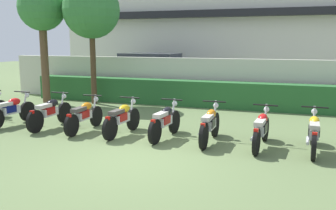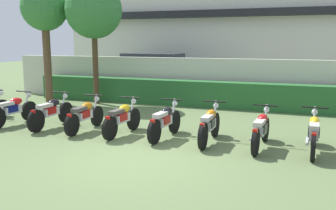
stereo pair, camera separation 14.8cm
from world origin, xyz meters
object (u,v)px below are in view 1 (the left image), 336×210
object	(u,v)px
motorcycle_in_row_5	(165,121)
motorcycle_in_row_7	(261,129)
motorcycle_in_row_6	(210,124)
motorcycle_in_row_3	(84,115)
parked_car	(153,73)
motorcycle_in_row_1	(11,110)
motorcycle_in_row_2	(50,112)
motorcycle_in_row_4	(122,118)
tree_near_inspector	(42,10)
motorcycle_in_row_8	(314,132)
tree_far_side	(91,11)

from	to	relation	value
motorcycle_in_row_5	motorcycle_in_row_7	distance (m)	2.41
motorcycle_in_row_6	motorcycle_in_row_7	distance (m)	1.24
motorcycle_in_row_3	motorcycle_in_row_6	world-z (taller)	motorcycle_in_row_6
parked_car	motorcycle_in_row_5	xyz separation A→B (m)	(3.50, -8.00, -0.48)
motorcycle_in_row_1	motorcycle_in_row_2	size ratio (longest dim) A/B	0.94
motorcycle_in_row_2	motorcycle_in_row_4	xyz separation A→B (m)	(2.33, -0.08, -0.01)
tree_near_inspector	motorcycle_in_row_8	xyz separation A→B (m)	(10.06, -3.76, -3.23)
motorcycle_in_row_5	motorcycle_in_row_8	xyz separation A→B (m)	(3.56, -0.01, -0.00)
tree_near_inspector	motorcycle_in_row_7	size ratio (longest dim) A/B	2.47
motorcycle_in_row_3	motorcycle_in_row_6	xyz separation A→B (m)	(3.55, 0.00, 0.01)
motorcycle_in_row_3	motorcycle_in_row_7	distance (m)	4.79
motorcycle_in_row_5	tree_far_side	bearing A→B (deg)	51.91
motorcycle_in_row_6	motorcycle_in_row_8	size ratio (longest dim) A/B	0.99
motorcycle_in_row_4	motorcycle_in_row_8	distance (m)	4.75
motorcycle_in_row_3	motorcycle_in_row_5	world-z (taller)	motorcycle_in_row_5
parked_car	motorcycle_in_row_3	bearing A→B (deg)	-78.82
motorcycle_in_row_7	motorcycle_in_row_3	bearing A→B (deg)	93.59
motorcycle_in_row_2	motorcycle_in_row_7	distance (m)	5.94
tree_far_side	motorcycle_in_row_2	size ratio (longest dim) A/B	2.41
tree_near_inspector	tree_far_side	bearing A→B (deg)	10.76
motorcycle_in_row_7	parked_car	bearing A→B (deg)	40.16
motorcycle_in_row_4	motorcycle_in_row_6	xyz separation A→B (m)	(2.37, 0.04, 0.01)
motorcycle_in_row_6	motorcycle_in_row_7	xyz separation A→B (m)	(1.24, -0.02, -0.01)
tree_near_inspector	motorcycle_in_row_2	bearing A→B (deg)	-51.42
motorcycle_in_row_5	motorcycle_in_row_7	world-z (taller)	motorcycle_in_row_5
motorcycle_in_row_4	parked_car	bearing A→B (deg)	19.80
motorcycle_in_row_1	motorcycle_in_row_5	distance (m)	4.81
motorcycle_in_row_8	parked_car	bearing A→B (deg)	42.50
motorcycle_in_row_3	motorcycle_in_row_5	xyz separation A→B (m)	(2.37, 0.02, 0.01)
motorcycle_in_row_4	tree_far_side	bearing A→B (deg)	42.16
motorcycle_in_row_2	motorcycle_in_row_3	world-z (taller)	motorcycle_in_row_2
motorcycle_in_row_1	motorcycle_in_row_2	world-z (taller)	motorcycle_in_row_2
motorcycle_in_row_6	tree_near_inspector	bearing A→B (deg)	63.92
parked_car	motorcycle_in_row_8	world-z (taller)	parked_car
motorcycle_in_row_4	motorcycle_in_row_3	bearing A→B (deg)	91.97
parked_car	motorcycle_in_row_7	distance (m)	9.99
tree_near_inspector	motorcycle_in_row_5	size ratio (longest dim) A/B	2.56
motorcycle_in_row_6	motorcycle_in_row_8	xyz separation A→B (m)	(2.38, 0.01, -0.01)
motorcycle_in_row_4	motorcycle_in_row_2	bearing A→B (deg)	91.97
tree_far_side	motorcycle_in_row_5	size ratio (longest dim) A/B	2.59
tree_far_side	motorcycle_in_row_5	distance (m)	6.89
motorcycle_in_row_1	motorcycle_in_row_3	xyz separation A→B (m)	(2.44, 0.08, -0.00)
motorcycle_in_row_2	motorcycle_in_row_6	distance (m)	4.70
tree_near_inspector	motorcycle_in_row_3	size ratio (longest dim) A/B	2.49
parked_car	motorcycle_in_row_1	xyz separation A→B (m)	(-1.31, -8.10, -0.48)
motorcycle_in_row_3	motorcycle_in_row_8	size ratio (longest dim) A/B	0.99
tree_near_inspector	motorcycle_in_row_8	bearing A→B (deg)	-20.48
tree_near_inspector	motorcycle_in_row_4	bearing A→B (deg)	-35.66
motorcycle_in_row_1	motorcycle_in_row_4	distance (m)	3.61
motorcycle_in_row_2	motorcycle_in_row_4	world-z (taller)	motorcycle_in_row_2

